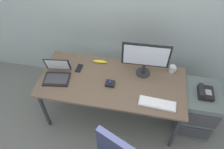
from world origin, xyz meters
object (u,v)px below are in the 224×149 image
Objects in this scene: keyboard at (157,104)px; laptop at (57,74)px; file_cabinet at (196,110)px; monitor_main at (145,57)px; trackball_mouse at (110,83)px; banana at (100,62)px; coffee_mug at (172,69)px; cell_phone at (79,68)px; desk_phone at (205,93)px.

keyboard is 1.25m from laptop.
monitor_main is at bearing 168.04° from file_cabinet.
trackball_mouse is 0.40m from banana.
banana is at bearing 145.59° from keyboard.
banana is (-1.32, 0.24, 0.40)m from file_cabinet.
coffee_mug is at bearing 0.75° from banana.
file_cabinet is at bearing -0.68° from cell_phone.
coffee_mug is (0.73, 0.36, 0.02)m from trackball_mouse.
desk_phone reaches higher than file_cabinet.
desk_phone reaches higher than banana.
trackball_mouse reaches higher than file_cabinet.
keyboard is 4.41× the size of coffee_mug.
trackball_mouse is at bearing -175.48° from desk_phone.
desk_phone is 2.11× the size of coffee_mug.
keyboard is at bearing -34.41° from banana.
coffee_mug reaches higher than banana.
keyboard is (-0.54, -0.27, 0.01)m from desk_phone.
coffee_mug is (-0.39, 0.25, 0.43)m from file_cabinet.
keyboard is 0.93m from banana.
file_cabinet is 3.48× the size of desk_phone.
trackball_mouse is at bearing 162.34° from keyboard.
keyboard is at bearing -8.57° from laptop.
monitor_main is at bearing 35.27° from trackball_mouse.
monitor_main is 0.86m from cell_phone.
cell_phone is (-1.01, 0.37, -0.01)m from keyboard.
laptop is 1.82× the size of banana.
keyboard is 0.60m from trackball_mouse.
file_cabinet is at bearing 3.18° from laptop.
cell_phone is at bearing 176.19° from desk_phone.
laptop is at bearing -177.33° from desk_phone.
trackball_mouse is (-0.57, 0.18, 0.01)m from keyboard.
desk_phone is at bearing 2.67° from laptop.
laptop is 1.44m from coffee_mug.
banana is at bearing 36.47° from laptop.
banana is at bearing 169.59° from file_cabinet.
coffee_mug reaches higher than cell_phone.
laptop is 3.14× the size of trackball_mouse.
laptop is 3.65× the size of coffee_mug.
coffee_mug is (-0.38, 0.27, 0.04)m from desk_phone.
keyboard is (0.20, -0.44, -0.26)m from monitor_main.
file_cabinet is at bearing -10.41° from banana.
desk_phone is at bearing 26.31° from keyboard.
file_cabinet is 3.66× the size of banana.
laptop is at bearing -166.05° from monitor_main.
file_cabinet is at bearing -11.96° from monitor_main.
file_cabinet is 0.38m from desk_phone.
monitor_main reaches higher than trackball_mouse.
laptop is 2.43× the size of cell_phone.
cell_phone is (-0.45, 0.19, -0.02)m from trackball_mouse.
cell_phone is (-0.82, -0.07, -0.27)m from monitor_main.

